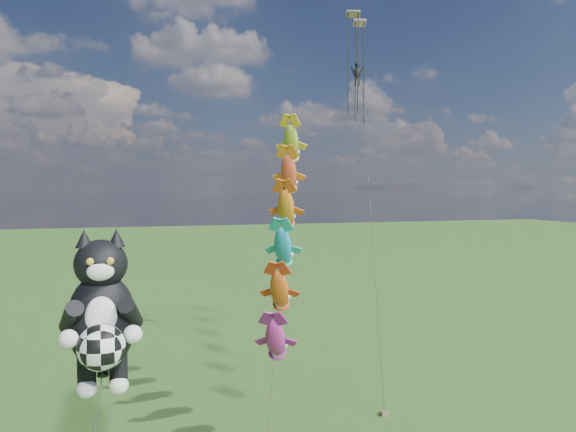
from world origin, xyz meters
name	(u,v)px	position (x,y,z in m)	size (l,w,h in m)	color
cat_kite_rig	(101,314)	(3.00, -3.07, 7.45)	(2.57, 4.19, 10.17)	brown
fish_windsock_rig	(285,227)	(11.81, 5.83, 9.47)	(6.15, 14.82, 16.84)	brown
parafoil_rig	(357,71)	(21.00, 17.28, 20.28)	(6.53, 16.67, 24.74)	brown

